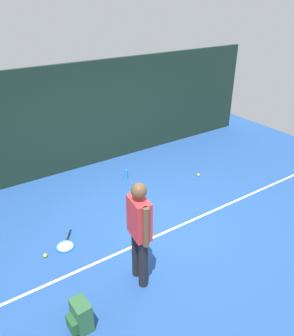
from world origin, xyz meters
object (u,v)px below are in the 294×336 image
at_px(tennis_racket, 66,245).
at_px(tennis_ball_by_fence, 45,256).
at_px(tennis_player, 139,228).
at_px(tennis_ball_near_player, 198,175).
at_px(water_bottle, 126,174).
at_px(backpack, 80,316).

bearing_deg(tennis_racket, tennis_ball_by_fence, -43.50).
bearing_deg(tennis_player, tennis_racket, 33.93).
relative_size(tennis_ball_near_player, tennis_ball_by_fence, 1.00).
height_order(tennis_player, water_bottle, tennis_player).
bearing_deg(tennis_ball_by_fence, tennis_racket, 11.72).
height_order(tennis_player, tennis_racket, tennis_player).
bearing_deg(water_bottle, backpack, -129.49).
relative_size(tennis_player, backpack, 3.86).
height_order(tennis_racket, backpack, backpack).
bearing_deg(tennis_player, water_bottle, -18.88).
bearing_deg(water_bottle, tennis_ball_by_fence, -148.54).
relative_size(tennis_player, tennis_racket, 2.81).
bearing_deg(tennis_player, backpack, 112.52).
relative_size(backpack, water_bottle, 1.87).
bearing_deg(tennis_player, tennis_ball_by_fence, 47.34).
bearing_deg(tennis_ball_near_player, water_bottle, 149.90).
distance_m(tennis_racket, backpack, 1.72).
height_order(tennis_racket, water_bottle, water_bottle).
bearing_deg(tennis_ball_by_fence, tennis_player, -51.04).
bearing_deg(tennis_ball_near_player, tennis_player, -146.53).
bearing_deg(tennis_racket, backpack, 19.74).
distance_m(backpack, tennis_ball_by_fence, 1.58).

